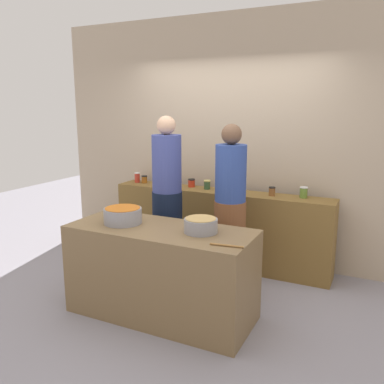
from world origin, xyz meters
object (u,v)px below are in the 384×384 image
preserve_jar_6 (272,191)px  preserve_jar_7 (304,192)px  preserve_jar_0 (137,177)px  preserve_jar_2 (171,182)px  cook_in_cap (230,215)px  preserve_jar_4 (207,185)px  cook_with_tongs (167,206)px  preserve_jar_1 (144,179)px  wooden_spoon (227,245)px  cooking_pot_left (123,215)px  cooking_pot_center (201,225)px  preserve_jar_5 (239,189)px  preserve_jar_3 (192,183)px

preserve_jar_6 → preserve_jar_7: size_ratio=0.83×
preserve_jar_0 → preserve_jar_7: (2.17, 0.03, -0.00)m
preserve_jar_2 → cook_in_cap: size_ratio=0.07×
preserve_jar_4 → cook_with_tongs: cook_with_tongs is taller
preserve_jar_1 → preserve_jar_7: bearing=0.7°
preserve_jar_1 → wooden_spoon: preserve_jar_1 is taller
cooking_pot_left → cooking_pot_center: cooking_pot_left is taller
preserve_jar_0 → cooking_pot_center: bearing=-41.5°
preserve_jar_7 → wooden_spoon: (-0.27, -1.66, -0.13)m
preserve_jar_5 → preserve_jar_7: (0.71, 0.12, 0.01)m
preserve_jar_4 → cooking_pot_left: 1.46m
preserve_jar_5 → wooden_spoon: preserve_jar_5 is taller
preserve_jar_6 → cook_in_cap: bearing=-116.4°
preserve_jar_3 → cook_with_tongs: bearing=-85.9°
preserve_jar_6 → cooking_pot_left: preserve_jar_6 is taller
preserve_jar_5 → cook_in_cap: 0.55m
cooking_pot_left → preserve_jar_2: bearing=99.8°
cooking_pot_center → preserve_jar_2: bearing=127.8°
preserve_jar_1 → cooking_pot_left: size_ratio=0.28×
cooking_pot_center → cook_in_cap: bearing=91.9°
preserve_jar_0 → cook_with_tongs: 1.09m
preserve_jar_4 → preserve_jar_0: bearing=179.6°
preserve_jar_5 → cook_in_cap: cook_in_cap is taller
preserve_jar_1 → cooking_pot_center: size_ratio=0.34×
preserve_jar_4 → cook_with_tongs: 0.71m
preserve_jar_1 → preserve_jar_6: bearing=-0.9°
preserve_jar_1 → cooking_pot_left: 1.61m
preserve_jar_0 → preserve_jar_1: (0.11, 0.00, -0.02)m
preserve_jar_0 → cook_in_cap: bearing=-21.3°
preserve_jar_2 → wooden_spoon: preserve_jar_2 is taller
cooking_pot_center → cook_in_cap: cook_in_cap is taller
preserve_jar_0 → preserve_jar_5: bearing=-3.4°
preserve_jar_6 → wooden_spoon: size_ratio=0.38×
cooking_pot_left → cook_with_tongs: size_ratio=0.19×
preserve_jar_4 → preserve_jar_5: size_ratio=1.01×
preserve_jar_1 → wooden_spoon: size_ratio=0.37×
preserve_jar_6 → wooden_spoon: (0.08, -1.60, -0.12)m
preserve_jar_4 → preserve_jar_5: preserve_jar_4 is taller
preserve_jar_7 → wooden_spoon: 1.68m
preserve_jar_6 → cooking_pot_center: 1.39m
preserve_jar_7 → cook_with_tongs: size_ratio=0.07×
preserve_jar_2 → cook_in_cap: bearing=-27.6°
preserve_jar_1 → preserve_jar_3: size_ratio=0.97×
cooking_pot_left → cook_in_cap: bearing=48.6°
cooking_pot_left → preserve_jar_7: bearing=47.1°
wooden_spoon → preserve_jar_0: bearing=139.5°
preserve_jar_0 → wooden_spoon: bearing=-40.5°
preserve_jar_3 → cook_with_tongs: (0.05, -0.71, -0.14)m
preserve_jar_3 → wooden_spoon: (1.12, -1.66, -0.12)m
preserve_jar_5 → cook_in_cap: size_ratio=0.06×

